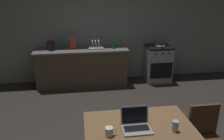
% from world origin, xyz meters
% --- Properties ---
extents(ground_plane, '(12.00, 12.00, 0.00)m').
position_xyz_m(ground_plane, '(0.00, 0.00, 0.00)').
color(ground_plane, '#2D2823').
extents(back_wall, '(6.40, 0.10, 2.65)m').
position_xyz_m(back_wall, '(0.30, 2.58, 1.32)').
color(back_wall, gray).
rests_on(back_wall, ground_plane).
extents(kitchen_counter, '(2.16, 0.64, 0.89)m').
position_xyz_m(kitchen_counter, '(-0.56, 2.23, 0.45)').
color(kitchen_counter, '#4C3D2D').
rests_on(kitchen_counter, ground_plane).
extents(stove_oven, '(0.60, 0.62, 0.89)m').
position_xyz_m(stove_oven, '(1.31, 2.23, 0.44)').
color(stove_oven, gray).
rests_on(stove_oven, ground_plane).
extents(dining_table, '(1.24, 0.89, 0.76)m').
position_xyz_m(dining_table, '(0.03, -0.89, 0.68)').
color(dining_table, brown).
rests_on(dining_table, ground_plane).
extents(chair, '(0.40, 0.40, 0.91)m').
position_xyz_m(chair, '(0.88, -0.85, 0.53)').
color(chair, '#4C331E').
rests_on(chair, ground_plane).
extents(laptop, '(0.32, 0.26, 0.23)m').
position_xyz_m(laptop, '(-0.02, -0.89, 0.80)').
color(laptop, '#99999E').
rests_on(laptop, dining_table).
extents(electric_kettle, '(0.17, 0.15, 0.24)m').
position_xyz_m(electric_kettle, '(-1.26, 2.23, 1.00)').
color(electric_kettle, black).
rests_on(electric_kettle, kitchen_counter).
extents(bottle, '(0.07, 0.07, 0.27)m').
position_xyz_m(bottle, '(0.18, 2.18, 1.02)').
color(bottle, '#19592D').
rests_on(bottle, kitchen_counter).
extents(frying_pan, '(0.25, 0.42, 0.05)m').
position_xyz_m(frying_pan, '(1.34, 2.20, 0.91)').
color(frying_pan, gray).
rests_on(frying_pan, stove_oven).
extents(coffee_mug, '(0.13, 0.09, 0.10)m').
position_xyz_m(coffee_mug, '(-0.33, -0.98, 0.81)').
color(coffee_mug, silver).
rests_on(coffee_mug, dining_table).
extents(drinking_glass, '(0.07, 0.07, 0.13)m').
position_xyz_m(drinking_glass, '(0.40, -1.00, 0.82)').
color(drinking_glass, '#99B7C6').
rests_on(drinking_glass, dining_table).
extents(cereal_box, '(0.13, 0.05, 0.27)m').
position_xyz_m(cereal_box, '(-0.75, 2.25, 1.02)').
color(cereal_box, '#B2382D').
rests_on(cereal_box, kitchen_counter).
extents(dish_rack, '(0.34, 0.26, 0.21)m').
position_xyz_m(dish_rack, '(-0.22, 2.23, 0.94)').
color(dish_rack, silver).
rests_on(dish_rack, kitchen_counter).
extents(bottle_b, '(0.08, 0.08, 0.26)m').
position_xyz_m(bottle_b, '(-1.00, 2.31, 1.01)').
color(bottle_b, '#19592D').
rests_on(bottle_b, kitchen_counter).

